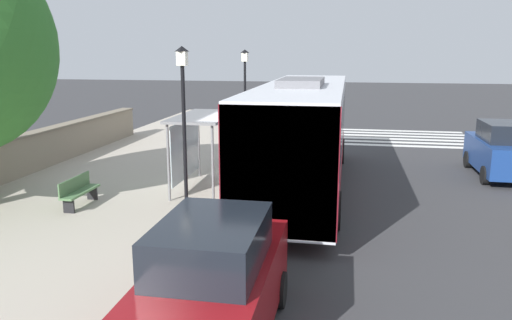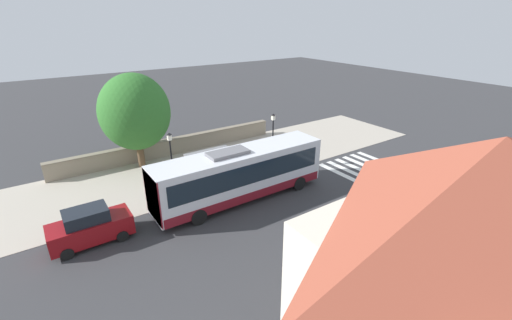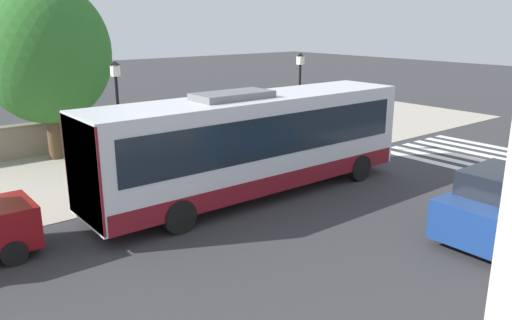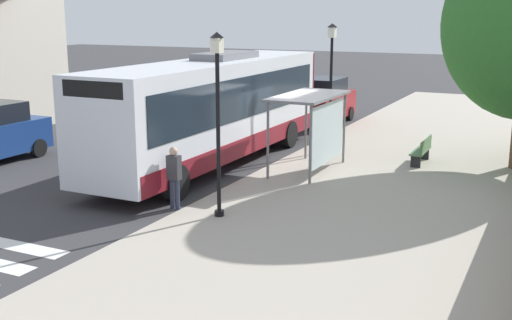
# 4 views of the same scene
# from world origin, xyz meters

# --- Properties ---
(ground_plane) EXTENTS (120.00, 120.00, 0.00)m
(ground_plane) POSITION_xyz_m (0.00, 0.00, 0.00)
(ground_plane) COLOR #353538
(ground_plane) RESTS_ON ground
(sidewalk_plaza) EXTENTS (9.00, 44.00, 0.02)m
(sidewalk_plaza) POSITION_xyz_m (-4.50, 0.00, 0.01)
(sidewalk_plaza) COLOR #ADA393
(sidewalk_plaza) RESTS_ON ground
(crosswalk_stripes) EXTENTS (9.00, 5.25, 0.01)m
(crosswalk_stripes) POSITION_xyz_m (5.00, 11.65, 0.00)
(crosswalk_stripes) COLOR silver
(crosswalk_stripes) RESTS_ON ground
(stone_wall) EXTENTS (0.60, 20.00, 1.47)m
(stone_wall) POSITION_xyz_m (-8.55, 0.00, 0.74)
(stone_wall) COLOR gray
(stone_wall) RESTS_ON ground
(bus) EXTENTS (2.63, 11.77, 3.66)m
(bus) POSITION_xyz_m (1.74, 0.70, 1.89)
(bus) COLOR silver
(bus) RESTS_ON ground
(bus_shelter) EXTENTS (1.67, 3.40, 2.45)m
(bus_shelter) POSITION_xyz_m (-1.55, 0.15, 2.04)
(bus_shelter) COLOR slate
(bus_shelter) RESTS_ON ground
(pedestrian) EXTENTS (0.34, 0.22, 1.64)m
(pedestrian) POSITION_xyz_m (0.17, 5.49, 0.96)
(pedestrian) COLOR #2D3347
(pedestrian) RESTS_ON ground
(bench) EXTENTS (0.40, 1.65, 0.88)m
(bench) POSITION_xyz_m (-4.49, -2.37, 0.48)
(bench) COLOR #4C7247
(bench) RESTS_ON ground
(street_lamp_near) EXTENTS (0.28, 0.28, 4.53)m
(street_lamp_near) POSITION_xyz_m (-1.16, 5.53, 2.68)
(street_lamp_near) COLOR black
(street_lamp_near) RESTS_ON ground
(street_lamp_far) EXTENTS (0.28, 0.28, 4.59)m
(street_lamp_far) POSITION_xyz_m (-1.07, -2.81, 2.71)
(street_lamp_far) COLOR black
(street_lamp_far) RESTS_ON ground
(shade_tree) EXTENTS (5.39, 5.39, 7.54)m
(shade_tree) POSITION_xyz_m (-7.43, -3.11, 4.56)
(shade_tree) COLOR brown
(shade_tree) RESTS_ON ground
(parked_car_far_lane) EXTENTS (2.01, 3.99, 1.99)m
(parked_car_far_lane) POSITION_xyz_m (8.73, 3.71, 0.96)
(parked_car_far_lane) COLOR navy
(parked_car_far_lane) RESTS_ON ground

